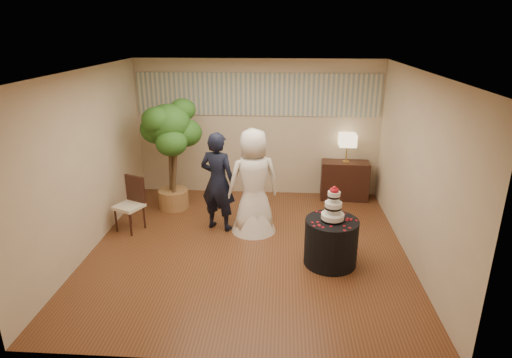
# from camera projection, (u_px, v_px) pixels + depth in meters

# --- Properties ---
(floor) EXTENTS (5.00, 5.00, 0.00)m
(floor) POSITION_uv_depth(u_px,v_px,m) (248.00, 248.00, 6.93)
(floor) COLOR brown
(floor) RESTS_ON ground
(ceiling) EXTENTS (5.00, 5.00, 0.00)m
(ceiling) POSITION_uv_depth(u_px,v_px,m) (247.00, 71.00, 5.98)
(ceiling) COLOR white
(ceiling) RESTS_ON wall_back
(wall_back) EXTENTS (5.00, 0.06, 2.80)m
(wall_back) POSITION_uv_depth(u_px,v_px,m) (258.00, 129.00, 8.81)
(wall_back) COLOR beige
(wall_back) RESTS_ON ground
(wall_front) EXTENTS (5.00, 0.06, 2.80)m
(wall_front) POSITION_uv_depth(u_px,v_px,m) (226.00, 246.00, 4.11)
(wall_front) COLOR beige
(wall_front) RESTS_ON ground
(wall_left) EXTENTS (0.06, 5.00, 2.80)m
(wall_left) POSITION_uv_depth(u_px,v_px,m) (87.00, 163.00, 6.61)
(wall_left) COLOR beige
(wall_left) RESTS_ON ground
(wall_right) EXTENTS (0.06, 5.00, 2.80)m
(wall_right) POSITION_uv_depth(u_px,v_px,m) (416.00, 169.00, 6.31)
(wall_right) COLOR beige
(wall_right) RESTS_ON ground
(mural_border) EXTENTS (4.90, 0.02, 0.85)m
(mural_border) POSITION_uv_depth(u_px,v_px,m) (258.00, 95.00, 8.55)
(mural_border) COLOR #ACB19E
(mural_border) RESTS_ON wall_back
(groom) EXTENTS (0.74, 0.60, 1.75)m
(groom) POSITION_uv_depth(u_px,v_px,m) (218.00, 182.00, 7.33)
(groom) COLOR black
(groom) RESTS_ON floor
(bride) EXTENTS (1.10, 1.03, 1.83)m
(bride) POSITION_uv_depth(u_px,v_px,m) (253.00, 182.00, 7.23)
(bride) COLOR white
(bride) RESTS_ON floor
(cake_table) EXTENTS (0.94, 0.94, 0.71)m
(cake_table) POSITION_uv_depth(u_px,v_px,m) (331.00, 242.00, 6.38)
(cake_table) COLOR black
(cake_table) RESTS_ON floor
(wedding_cake) EXTENTS (0.34, 0.34, 0.53)m
(wedding_cake) POSITION_uv_depth(u_px,v_px,m) (333.00, 203.00, 6.17)
(wedding_cake) COLOR white
(wedding_cake) RESTS_ON cake_table
(console) EXTENTS (0.97, 0.47, 0.80)m
(console) POSITION_uv_depth(u_px,v_px,m) (345.00, 180.00, 8.80)
(console) COLOR black
(console) RESTS_ON floor
(table_lamp) EXTENTS (0.34, 0.34, 0.58)m
(table_lamp) POSITION_uv_depth(u_px,v_px,m) (347.00, 148.00, 8.56)
(table_lamp) COLOR beige
(table_lamp) RESTS_ON console
(ficus_tree) EXTENTS (1.27, 1.27, 2.17)m
(ficus_tree) POSITION_uv_depth(u_px,v_px,m) (171.00, 155.00, 8.11)
(ficus_tree) COLOR #2B5E1D
(ficus_tree) RESTS_ON floor
(side_chair) EXTENTS (0.59, 0.60, 0.95)m
(side_chair) POSITION_uv_depth(u_px,v_px,m) (129.00, 205.00, 7.39)
(side_chair) COLOR black
(side_chair) RESTS_ON floor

